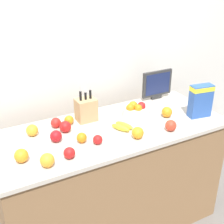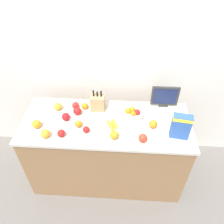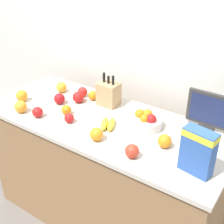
% 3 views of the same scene
% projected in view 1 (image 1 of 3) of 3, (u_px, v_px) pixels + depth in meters
% --- Properties ---
extents(ground_plane, '(14.00, 14.00, 0.00)m').
position_uv_depth(ground_plane, '(111.00, 222.00, 2.67)').
color(ground_plane, slate).
extents(wall_back, '(9.00, 0.06, 2.60)m').
position_uv_depth(wall_back, '(78.00, 58.00, 2.55)').
color(wall_back, silver).
rests_on(wall_back, ground_plane).
extents(counter, '(1.72, 0.71, 0.92)m').
position_uv_depth(counter, '(111.00, 179.00, 2.47)').
color(counter, olive).
rests_on(counter, ground_plane).
extents(knife_block, '(0.15, 0.12, 0.28)m').
position_uv_depth(knife_block, '(86.00, 109.00, 2.34)').
color(knife_block, tan).
rests_on(knife_block, counter).
extents(small_monitor, '(0.29, 0.03, 0.26)m').
position_uv_depth(small_monitor, '(157.00, 84.00, 2.69)').
color(small_monitor, '#2D2D2D').
rests_on(small_monitor, counter).
extents(cereal_box, '(0.18, 0.11, 0.26)m').
position_uv_depth(cereal_box, '(201.00, 99.00, 2.38)').
color(cereal_box, '#2D56A8').
rests_on(cereal_box, counter).
extents(fruit_bowl, '(0.21, 0.21, 0.11)m').
position_uv_depth(fruit_bowl, '(136.00, 110.00, 2.43)').
color(fruit_bowl, silver).
rests_on(fruit_bowl, counter).
extents(banana_bunch, '(0.14, 0.17, 0.04)m').
position_uv_depth(banana_bunch, '(122.00, 126.00, 2.24)').
color(banana_bunch, yellow).
rests_on(banana_bunch, counter).
extents(apple_near_bananas, '(0.08, 0.08, 0.08)m').
position_uv_depth(apple_near_bananas, '(65.00, 127.00, 2.20)').
color(apple_near_bananas, red).
rests_on(apple_near_bananas, counter).
extents(apple_by_knife_block, '(0.08, 0.08, 0.08)m').
position_uv_depth(apple_by_knife_block, '(56.00, 136.00, 2.08)').
color(apple_by_knife_block, '#A31419').
rests_on(apple_by_knife_block, counter).
extents(apple_rear, '(0.06, 0.06, 0.06)m').
position_uv_depth(apple_rear, '(98.00, 140.00, 2.06)').
color(apple_rear, red).
rests_on(apple_rear, counter).
extents(apple_front, '(0.07, 0.07, 0.07)m').
position_uv_depth(apple_front, '(69.00, 153.00, 1.91)').
color(apple_front, red).
rests_on(apple_front, counter).
extents(apple_leftmost, '(0.08, 0.08, 0.08)m').
position_uv_depth(apple_leftmost, '(171.00, 126.00, 2.22)').
color(apple_leftmost, red).
rests_on(apple_leftmost, counter).
extents(apple_middle, '(0.08, 0.08, 0.08)m').
position_uv_depth(apple_middle, '(56.00, 123.00, 2.26)').
color(apple_middle, red).
rests_on(apple_middle, counter).
extents(orange_back_center, '(0.07, 0.07, 0.07)m').
position_uv_depth(orange_back_center, '(82.00, 138.00, 2.08)').
color(orange_back_center, orange).
rests_on(orange_back_center, counter).
extents(orange_mid_right, '(0.09, 0.09, 0.09)m').
position_uv_depth(orange_mid_right, '(47.00, 160.00, 1.83)').
color(orange_mid_right, orange).
rests_on(orange_mid_right, counter).
extents(orange_by_cereal, '(0.09, 0.09, 0.09)m').
position_uv_depth(orange_by_cereal, '(21.00, 156.00, 1.87)').
color(orange_by_cereal, orange).
rests_on(orange_by_cereal, counter).
extents(orange_front_center, '(0.07, 0.07, 0.07)m').
position_uv_depth(orange_front_center, '(69.00, 120.00, 2.30)').
color(orange_front_center, orange).
rests_on(orange_front_center, counter).
extents(orange_front_left, '(0.08, 0.08, 0.08)m').
position_uv_depth(orange_front_left, '(138.00, 133.00, 2.12)').
color(orange_front_left, orange).
rests_on(orange_front_left, counter).
extents(orange_front_right, '(0.08, 0.08, 0.08)m').
position_uv_depth(orange_front_right, '(167.00, 112.00, 2.41)').
color(orange_front_right, orange).
rests_on(orange_front_right, counter).
extents(orange_mid_left, '(0.08, 0.08, 0.08)m').
position_uv_depth(orange_mid_left, '(32.00, 130.00, 2.15)').
color(orange_mid_left, orange).
rests_on(orange_mid_left, counter).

